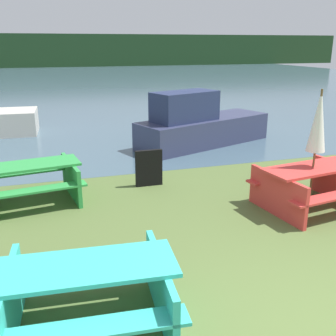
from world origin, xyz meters
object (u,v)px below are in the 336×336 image
at_px(picnic_table_teal, 88,290).
at_px(umbrella_white, 318,121).
at_px(picnic_table_red, 311,183).
at_px(signboard, 149,168).
at_px(boat, 200,125).
at_px(picnic_table_green, 32,179).

distance_m(picnic_table_teal, umbrella_white, 4.67).
bearing_deg(picnic_table_red, signboard, 141.62).
height_order(picnic_table_teal, boat, boat).
height_order(picnic_table_green, umbrella_white, umbrella_white).
distance_m(picnic_table_red, umbrella_white, 1.09).
height_order(umbrella_white, boat, umbrella_white).
bearing_deg(picnic_table_red, boat, 92.43).
xyz_separation_m(picnic_table_teal, signboard, (1.64, 3.92, -0.07)).
bearing_deg(picnic_table_green, picnic_table_teal, -80.74).
height_order(umbrella_white, signboard, umbrella_white).
xyz_separation_m(picnic_table_teal, boat, (3.87, 6.79, 0.13)).
bearing_deg(picnic_table_red, picnic_table_green, 159.95).
bearing_deg(picnic_table_green, picnic_table_red, -20.05).
bearing_deg(umbrella_white, signboard, 141.62).
height_order(picnic_table_green, signboard, signboard).
bearing_deg(boat, umbrella_white, -108.25).
bearing_deg(signboard, picnic_table_red, -38.38).
relative_size(picnic_table_green, umbrella_white, 0.90).
relative_size(picnic_table_red, umbrella_white, 0.94).
distance_m(picnic_table_teal, picnic_table_red, 4.54).
height_order(picnic_table_green, boat, boat).
xyz_separation_m(picnic_table_red, signboard, (-2.43, 1.93, -0.08)).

